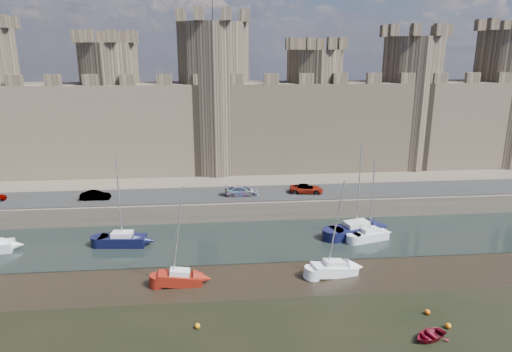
{
  "coord_description": "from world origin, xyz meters",
  "views": [
    {
      "loc": [
        1.75,
        -25.08,
        21.46
      ],
      "look_at": [
        6.16,
        22.0,
        8.37
      ],
      "focal_mm": 32.0,
      "sensor_mm": 36.0,
      "label": 1
    }
  ],
  "objects_px": {
    "car_1": "(95,195)",
    "car_2": "(242,191)",
    "sailboat_3": "(356,229)",
    "sailboat_1": "(123,239)",
    "sailboat_5": "(334,268)",
    "sailboat_2": "(370,234)",
    "car_3": "(306,189)",
    "sailboat_4": "(180,278)"
  },
  "relations": [
    {
      "from": "car_2",
      "to": "sailboat_3",
      "type": "relative_size",
      "value": 0.41
    },
    {
      "from": "sailboat_2",
      "to": "sailboat_4",
      "type": "relative_size",
      "value": 0.96
    },
    {
      "from": "car_1",
      "to": "sailboat_4",
      "type": "relative_size",
      "value": 0.39
    },
    {
      "from": "sailboat_2",
      "to": "sailboat_4",
      "type": "height_order",
      "value": "sailboat_4"
    },
    {
      "from": "sailboat_4",
      "to": "sailboat_5",
      "type": "xyz_separation_m",
      "value": [
        14.97,
        0.53,
        -0.01
      ]
    },
    {
      "from": "car_1",
      "to": "sailboat_4",
      "type": "xyz_separation_m",
      "value": [
        12.11,
        -18.98,
        -2.4
      ]
    },
    {
      "from": "car_1",
      "to": "sailboat_3",
      "type": "height_order",
      "value": "sailboat_3"
    },
    {
      "from": "sailboat_2",
      "to": "sailboat_3",
      "type": "xyz_separation_m",
      "value": [
        -1.14,
        1.43,
        0.08
      ]
    },
    {
      "from": "car_1",
      "to": "sailboat_1",
      "type": "relative_size",
      "value": 0.37
    },
    {
      "from": "sailboat_4",
      "to": "sailboat_5",
      "type": "bearing_deg",
      "value": 0.58
    },
    {
      "from": "sailboat_4",
      "to": "sailboat_5",
      "type": "distance_m",
      "value": 14.98
    },
    {
      "from": "car_1",
      "to": "car_2",
      "type": "relative_size",
      "value": 0.82
    },
    {
      "from": "car_3",
      "to": "sailboat_2",
      "type": "relative_size",
      "value": 0.48
    },
    {
      "from": "car_1",
      "to": "car_2",
      "type": "xyz_separation_m",
      "value": [
        19.23,
        0.02,
        0.05
      ]
    },
    {
      "from": "car_1",
      "to": "sailboat_4",
      "type": "height_order",
      "value": "sailboat_4"
    },
    {
      "from": "car_1",
      "to": "sailboat_5",
      "type": "relative_size",
      "value": 0.39
    },
    {
      "from": "sailboat_1",
      "to": "sailboat_5",
      "type": "distance_m",
      "value": 23.79
    },
    {
      "from": "car_3",
      "to": "sailboat_4",
      "type": "height_order",
      "value": "sailboat_4"
    },
    {
      "from": "car_3",
      "to": "sailboat_2",
      "type": "bearing_deg",
      "value": -145.1
    },
    {
      "from": "car_2",
      "to": "sailboat_1",
      "type": "height_order",
      "value": "sailboat_1"
    },
    {
      "from": "car_1",
      "to": "sailboat_4",
      "type": "distance_m",
      "value": 22.65
    },
    {
      "from": "car_2",
      "to": "sailboat_1",
      "type": "distance_m",
      "value": 17.23
    },
    {
      "from": "car_3",
      "to": "sailboat_4",
      "type": "bearing_deg",
      "value": 149.28
    },
    {
      "from": "car_1",
      "to": "car_2",
      "type": "distance_m",
      "value": 19.23
    },
    {
      "from": "sailboat_2",
      "to": "car_2",
      "type": "bearing_deg",
      "value": 127.14
    },
    {
      "from": "car_2",
      "to": "sailboat_2",
      "type": "distance_m",
      "value": 17.86
    },
    {
      "from": "sailboat_4",
      "to": "sailboat_1",
      "type": "bearing_deg",
      "value": 125.17
    },
    {
      "from": "sailboat_2",
      "to": "sailboat_5",
      "type": "height_order",
      "value": "sailboat_5"
    },
    {
      "from": "car_3",
      "to": "sailboat_3",
      "type": "relative_size",
      "value": 0.41
    },
    {
      "from": "car_1",
      "to": "sailboat_3",
      "type": "bearing_deg",
      "value": -105.53
    },
    {
      "from": "sailboat_3",
      "to": "sailboat_4",
      "type": "xyz_separation_m",
      "value": [
        -20.15,
        -9.84,
        -0.12
      ]
    },
    {
      "from": "car_1",
      "to": "sailboat_1",
      "type": "height_order",
      "value": "sailboat_1"
    },
    {
      "from": "car_1",
      "to": "sailboat_1",
      "type": "bearing_deg",
      "value": -151.66
    },
    {
      "from": "car_2",
      "to": "car_3",
      "type": "distance_m",
      "value": 8.85
    },
    {
      "from": "car_3",
      "to": "sailboat_5",
      "type": "xyz_separation_m",
      "value": [
        -0.99,
        -18.78,
        -2.42
      ]
    },
    {
      "from": "car_2",
      "to": "sailboat_3",
      "type": "height_order",
      "value": "sailboat_3"
    },
    {
      "from": "sailboat_2",
      "to": "car_3",
      "type": "bearing_deg",
      "value": 99.96
    },
    {
      "from": "sailboat_5",
      "to": "car_1",
      "type": "bearing_deg",
      "value": 134.95
    },
    {
      "from": "sailboat_2",
      "to": "sailboat_4",
      "type": "bearing_deg",
      "value": -174.52
    },
    {
      "from": "car_3",
      "to": "sailboat_4",
      "type": "relative_size",
      "value": 0.47
    },
    {
      "from": "sailboat_3",
      "to": "sailboat_5",
      "type": "relative_size",
      "value": 1.15
    },
    {
      "from": "sailboat_1",
      "to": "sailboat_3",
      "type": "relative_size",
      "value": 0.92
    }
  ]
}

